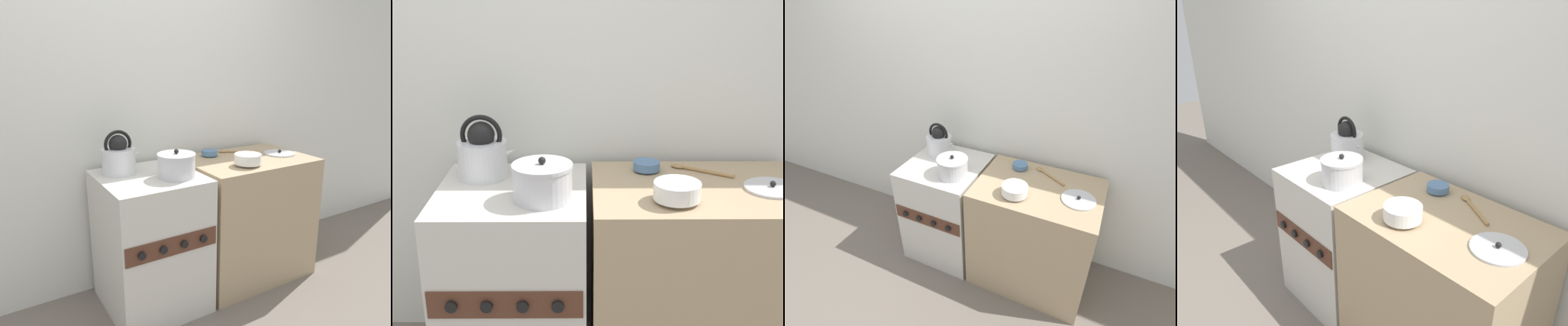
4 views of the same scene
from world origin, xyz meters
TOP-DOWN VIEW (x-y plane):
  - wall_back at (0.00, 0.68)m, footprint 7.00×0.06m
  - stove at (0.00, 0.30)m, footprint 0.59×0.63m
  - counter at (0.75, 0.30)m, footprint 0.86×0.61m
  - kettle at (-0.13, 0.44)m, footprint 0.25×0.20m
  - cooking_pot at (0.13, 0.19)m, footprint 0.23×0.23m
  - enamel_bowl at (0.62, 0.15)m, footprint 0.17×0.17m
  - small_ceramic_bowl at (0.55, 0.48)m, footprint 0.11×0.11m
  - loose_pot_lid at (1.02, 0.27)m, footprint 0.22×0.22m
  - wooden_spoon at (0.76, 0.48)m, footprint 0.25×0.17m

SIDE VIEW (x-z plane):
  - stove at x=0.00m, z-range 0.00..0.86m
  - counter at x=0.75m, z-range 0.00..0.87m
  - loose_pot_lid at x=1.02m, z-range 0.86..0.89m
  - wooden_spoon at x=0.76m, z-range 0.87..0.88m
  - small_ceramic_bowl at x=0.55m, z-range 0.87..0.91m
  - enamel_bowl at x=0.62m, z-range 0.87..0.95m
  - cooking_pot at x=0.13m, z-range 0.85..1.02m
  - kettle at x=-0.13m, z-range 0.83..1.09m
  - wall_back at x=0.00m, z-range 0.00..2.50m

